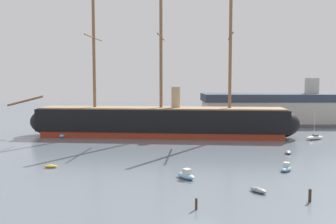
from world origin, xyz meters
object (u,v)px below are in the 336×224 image
dockside_warehouse_right (283,109)px  mooring_piling_left_pair (310,195)px  dinghy_foreground_right (258,190)px  seagull_in_flight (236,79)px  mooring_piling_nearest (196,204)px  motorboat_near_centre (186,175)px  sailboat_far_right (315,137)px  sailboat_far_left (65,135)px  dinghy_mid_left (51,166)px  tall_ship (161,121)px  dinghy_alongside_stern (288,152)px  motorboat_mid_right (286,168)px

dockside_warehouse_right → mooring_piling_left_pair: bearing=-106.0°
dinghy_foreground_right → seagull_in_flight: bearing=88.6°
mooring_piling_nearest → seagull_in_flight: seagull_in_flight is taller
motorboat_near_centre → mooring_piling_left_pair: mooring_piling_left_pair is taller
sailboat_far_right → seagull_in_flight: bearing=-135.4°
seagull_in_flight → sailboat_far_left: bearing=141.5°
sailboat_far_left → dinghy_mid_left: bearing=-79.5°
mooring_piling_left_pair → mooring_piling_nearest: bearing=-170.1°
dockside_warehouse_right → sailboat_far_right: bearing=-94.5°
seagull_in_flight → mooring_piling_nearest: bearing=-110.5°
mooring_piling_nearest → seagull_in_flight: bearing=69.5°
dinghy_foreground_right → dockside_warehouse_right: bearing=69.7°
tall_ship → dinghy_mid_left: (-17.15, -31.52, -3.46)m
dinghy_alongside_stern → mooring_piling_nearest: bearing=-124.1°
motorboat_mid_right → dockside_warehouse_right: size_ratio=0.06×
dockside_warehouse_right → seagull_in_flight: dockside_warehouse_right is taller
sailboat_far_left → mooring_piling_left_pair: (39.42, -48.36, 0.15)m
dinghy_alongside_stern → mooring_piling_left_pair: size_ratio=1.91×
sailboat_far_right → dinghy_foreground_right: bearing=-120.6°
motorboat_near_centre → dinghy_alongside_stern: motorboat_near_centre is taller
motorboat_near_centre → sailboat_far_left: bearing=124.5°
sailboat_far_left → sailboat_far_right: 58.09m
dinghy_foreground_right → sailboat_far_right: bearing=59.4°
tall_ship → dinghy_alongside_stern: 31.86m
tall_ship → mooring_piling_left_pair: (16.47, -48.44, -2.98)m
dinghy_mid_left → dinghy_alongside_stern: bearing=14.1°
dinghy_alongside_stern → sailboat_far_right: 19.65m
motorboat_mid_right → mooring_piling_nearest: motorboat_mid_right is taller
motorboat_mid_right → dinghy_alongside_stern: motorboat_mid_right is taller
tall_ship → sailboat_far_left: size_ratio=10.40×
dinghy_foreground_right → motorboat_mid_right: (6.96, 10.51, 0.15)m
motorboat_mid_right → sailboat_far_right: size_ratio=0.51×
dinghy_mid_left → mooring_piling_nearest: 28.22m
mooring_piling_left_pair → dockside_warehouse_right: 75.70m
sailboat_far_left → mooring_piling_left_pair: sailboat_far_left is taller
dinghy_mid_left → dockside_warehouse_right: 78.02m
sailboat_far_left → motorboat_near_centre: bearing=-55.5°
motorboat_near_centre → dockside_warehouse_right: 71.28m
sailboat_far_right → mooring_piling_nearest: size_ratio=5.16×
dinghy_mid_left → motorboat_mid_right: 35.86m
sailboat_far_left → sailboat_far_right: size_ratio=1.08×
sailboat_far_right → dockside_warehouse_right: (2.36, 29.70, 4.13)m
dinghy_foreground_right → tall_ship: bearing=104.6°
tall_ship → dinghy_alongside_stern: size_ratio=25.52×
mooring_piling_nearest → dinghy_alongside_stern: bearing=55.9°
tall_ship → dinghy_alongside_stern: tall_ship is taller
dinghy_foreground_right → motorboat_near_centre: bearing=142.0°
tall_ship → sailboat_far_right: tall_ship is taller
motorboat_near_centre → sailboat_far_right: bearing=46.2°
motorboat_mid_right → mooring_piling_left_pair: (-2.14, -14.15, 0.28)m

